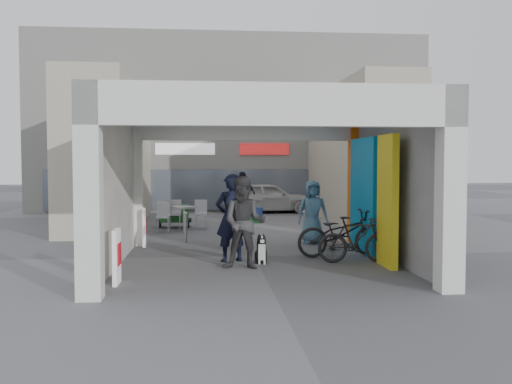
{
  "coord_description": "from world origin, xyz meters",
  "views": [
    {
      "loc": [
        -1.15,
        -13.31,
        2.22
      ],
      "look_at": [
        0.14,
        1.0,
        1.46
      ],
      "focal_mm": 40.0,
      "sensor_mm": 36.0,
      "label": 1
    }
  ],
  "objects": [
    {
      "name": "man_back_turned",
      "position": [
        -0.33,
        -1.57,
        0.96
      ],
      "size": [
        1.07,
        0.91,
        1.92
      ],
      "primitive_type": "imported",
      "rotation": [
        0.0,
        0.0,
        -0.22
      ],
      "color": "#3A3A3C",
      "rests_on": "ground"
    },
    {
      "name": "plaza_bldg_right",
      "position": [
        4.5,
        7.5,
        2.5
      ],
      "size": [
        2.0,
        9.0,
        5.0
      ],
      "primitive_type": "cube",
      "color": "#AEA890",
      "rests_on": "ground"
    },
    {
      "name": "man_with_dog",
      "position": [
        -0.57,
        -0.68,
        0.98
      ],
      "size": [
        0.83,
        0.69,
        1.96
      ],
      "primitive_type": "imported",
      "rotation": [
        0.0,
        0.0,
        3.5
      ],
      "color": "black",
      "rests_on": "ground"
    },
    {
      "name": "ground",
      "position": [
        0.0,
        0.0,
        0.0
      ],
      "size": [
        90.0,
        90.0,
        0.0
      ],
      "primitive_type": "plane",
      "color": "slate",
      "rests_on": "ground"
    },
    {
      "name": "plaza_bldg_left",
      "position": [
        -4.5,
        7.5,
        2.5
      ],
      "size": [
        2.0,
        9.0,
        5.0
      ],
      "primitive_type": "cube",
      "color": "#AEA890",
      "rests_on": "ground"
    },
    {
      "name": "advert_board_near",
      "position": [
        -2.75,
        -2.86,
        0.51
      ],
      "size": [
        0.1,
        0.55,
        1.0
      ],
      "rotation": [
        0.0,
        0.0,
        -0.0
      ],
      "color": "white",
      "rests_on": "ground"
    },
    {
      "name": "bollard_left",
      "position": [
        -1.68,
        2.43,
        0.42
      ],
      "size": [
        0.09,
        0.09,
        0.83
      ],
      "primitive_type": "cylinder",
      "color": "#92959A",
      "rests_on": "ground"
    },
    {
      "name": "bicycle_front",
      "position": [
        2.03,
        -0.26,
        0.55
      ],
      "size": [
        2.18,
        0.98,
        1.11
      ],
      "primitive_type": "imported",
      "rotation": [
        0.0,
        0.0,
        1.69
      ],
      "color": "black",
      "rests_on": "ground"
    },
    {
      "name": "border_collie",
      "position": [
        0.08,
        -0.97,
        0.26
      ],
      "size": [
        0.25,
        0.48,
        0.67
      ],
      "rotation": [
        0.0,
        0.0,
        -0.19
      ],
      "color": "black",
      "rests_on": "ground"
    },
    {
      "name": "crate_stack",
      "position": [
        0.71,
        7.43,
        0.28
      ],
      "size": [
        0.55,
        0.49,
        0.56
      ],
      "rotation": [
        0.0,
        0.0,
        -0.38
      ],
      "color": "#1A5D1E",
      "rests_on": "ground"
    },
    {
      "name": "man_elderly",
      "position": [
        1.77,
        1.93,
        0.86
      ],
      "size": [
        0.86,
        0.57,
        1.73
      ],
      "primitive_type": "imported",
      "rotation": [
        0.0,
        0.0,
        0.02
      ],
      "color": "teal",
      "rests_on": "ground"
    },
    {
      "name": "far_building",
      "position": [
        -0.0,
        13.99,
        3.99
      ],
      "size": [
        18.0,
        4.08,
        8.0
      ],
      "color": "silver",
      "rests_on": "ground"
    },
    {
      "name": "man_crates",
      "position": [
        0.39,
        9.48,
        0.92
      ],
      "size": [
        1.17,
        0.86,
        1.84
      ],
      "primitive_type": "imported",
      "rotation": [
        0.0,
        0.0,
        3.57
      ],
      "color": "black",
      "rests_on": "ground"
    },
    {
      "name": "arcade_canopy",
      "position": [
        0.54,
        -0.82,
        2.3
      ],
      "size": [
        6.4,
        6.45,
        6.4
      ],
      "color": "silver",
      "rests_on": "ground"
    },
    {
      "name": "produce_stand",
      "position": [
        -2.18,
        6.17,
        0.3
      ],
      "size": [
        1.15,
        0.62,
        0.76
      ],
      "rotation": [
        0.0,
        0.0,
        -0.28
      ],
      "color": "black",
      "rests_on": "ground"
    },
    {
      "name": "cafe_set",
      "position": [
        -1.94,
        5.31,
        0.34
      ],
      "size": [
        1.6,
        1.29,
        0.97
      ],
      "rotation": [
        0.0,
        0.0,
        0.21
      ],
      "color": "#A9AAAF",
      "rests_on": "ground"
    },
    {
      "name": "bollard_right",
      "position": [
        1.66,
        2.45,
        0.42
      ],
      "size": [
        0.09,
        0.09,
        0.83
      ],
      "primitive_type": "cylinder",
      "color": "#92959A",
      "rests_on": "ground"
    },
    {
      "name": "advert_board_far",
      "position": [
        -2.75,
        1.83,
        0.51
      ],
      "size": [
        0.16,
        0.56,
        1.0
      ],
      "rotation": [
        0.0,
        0.0,
        0.13
      ],
      "color": "white",
      "rests_on": "ground"
    },
    {
      "name": "bollard_center",
      "position": [
        0.07,
        2.37,
        0.41
      ],
      "size": [
        0.09,
        0.09,
        0.82
      ],
      "primitive_type": "cylinder",
      "color": "#92959A",
      "rests_on": "ground"
    },
    {
      "name": "bicycle_rear",
      "position": [
        2.17,
        -1.08,
        0.51
      ],
      "size": [
        1.72,
        0.56,
        1.02
      ],
      "primitive_type": "imported",
      "rotation": [
        0.0,
        0.0,
        1.52
      ],
      "color": "black",
      "rests_on": "ground"
    },
    {
      "name": "white_van",
      "position": [
        1.64,
        11.5,
        0.68
      ],
      "size": [
        4.1,
        1.97,
        1.35
      ],
      "primitive_type": "imported",
      "rotation": [
        0.0,
        0.0,
        1.67
      ],
      "color": "silver",
      "rests_on": "ground"
    }
  ]
}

